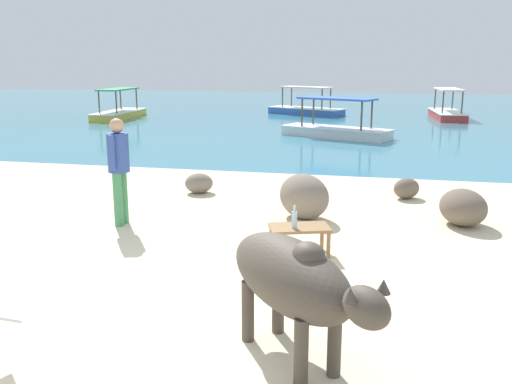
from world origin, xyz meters
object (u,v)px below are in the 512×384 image
object	(u,v)px
cow	(293,279)
boat_blue	(306,109)
low_bench_table	(299,231)
boat_white	(336,129)
bottle	(294,219)
person_standing	(119,163)
boat_yellow	(119,112)
boat_red	(447,112)

from	to	relation	value
cow	boat_blue	size ratio (longest dim) A/B	0.45
low_bench_table	boat_white	world-z (taller)	boat_white
bottle	person_standing	distance (m)	2.97
person_standing	boat_white	size ratio (longest dim) A/B	0.42
person_standing	boat_white	world-z (taller)	person_standing
bottle	boat_yellow	size ratio (longest dim) A/B	0.08
low_bench_table	cow	bearing A→B (deg)	-102.14
boat_blue	boat_red	bearing A→B (deg)	20.24
boat_red	boat_white	world-z (taller)	same
low_bench_table	bottle	xyz separation A→B (m)	(-0.05, -0.10, 0.18)
low_bench_table	boat_blue	distance (m)	19.70
boat_yellow	boat_blue	world-z (taller)	same
cow	boat_blue	distance (m)	22.31
cow	boat_red	bearing A→B (deg)	128.94
boat_yellow	boat_blue	size ratio (longest dim) A/B	0.97
person_standing	boat_blue	world-z (taller)	person_standing
low_bench_table	boat_white	xyz separation A→B (m)	(-0.51, 11.83, -0.07)
person_standing	boat_yellow	bearing A→B (deg)	-65.95
boat_yellow	low_bench_table	bearing A→B (deg)	-149.10
low_bench_table	boat_yellow	size ratio (longest dim) A/B	0.23
cow	low_bench_table	xyz separation A→B (m)	(-0.32, 2.59, -0.40)
cow	boat_yellow	xyz separation A→B (m)	(-10.59, 18.52, -0.47)
boat_blue	boat_white	world-z (taller)	same
bottle	boat_blue	bearing A→B (deg)	97.19
boat_yellow	boat_white	distance (m)	10.59
low_bench_table	boat_red	xyz separation A→B (m)	(3.75, 19.07, -0.07)
boat_red	person_standing	bearing A→B (deg)	156.37
boat_yellow	cow	bearing A→B (deg)	-152.15
boat_red	boat_blue	distance (m)	6.30
person_standing	boat_yellow	xyz separation A→B (m)	(-7.42, 15.13, -0.70)
cow	person_standing	size ratio (longest dim) A/B	1.05
person_standing	boat_yellow	distance (m)	16.87
bottle	boat_blue	world-z (taller)	boat_blue
low_bench_table	bottle	world-z (taller)	bottle
bottle	boat_white	distance (m)	11.94
boat_red	boat_white	distance (m)	8.39
boat_white	boat_red	bearing A→B (deg)	-97.80
low_bench_table	bottle	size ratio (longest dim) A/B	2.91
bottle	cow	bearing A→B (deg)	-81.57
boat_white	bottle	bearing A→B (deg)	114.85
boat_white	low_bench_table	bearing A→B (deg)	115.12
cow	boat_yellow	distance (m)	21.34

